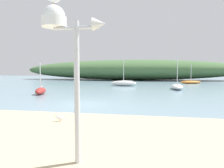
{
  "coord_description": "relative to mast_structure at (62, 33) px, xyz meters",
  "views": [
    {
      "loc": [
        4.15,
        -12.3,
        2.22
      ],
      "look_at": [
        0.79,
        6.02,
        0.91
      ],
      "focal_mm": 31.82,
      "sensor_mm": 36.0,
      "label": 1
    }
  ],
  "objects": [
    {
      "name": "ground_plane",
      "position": [
        -2.34,
        8.3,
        -3.01
      ],
      "size": [
        120.0,
        120.0,
        0.0
      ],
      "primitive_type": "plane",
      "color": "#7A99A8"
    },
    {
      "name": "distant_hill",
      "position": [
        -2.37,
        41.24,
        -0.74
      ],
      "size": [
        49.96,
        11.36,
        4.54
      ],
      "primitive_type": "ellipsoid",
      "color": "#476B3D",
      "rests_on": "ground"
    },
    {
      "name": "mast_structure",
      "position": [
        0.0,
        0.0,
        0.0
      ],
      "size": [
        1.39,
        0.52,
        3.4
      ],
      "color": "silver",
      "rests_on": "beach_sand"
    },
    {
      "name": "sailboat_outer_mooring",
      "position": [
        5.1,
        19.9,
        -2.69
      ],
      "size": [
        1.45,
        3.94,
        4.02
      ],
      "color": "white",
      "rests_on": "ground"
    },
    {
      "name": "sailboat_far_left",
      "position": [
        -1.6,
        23.55,
        -2.63
      ],
      "size": [
        3.69,
        1.57,
        3.64
      ],
      "color": "white",
      "rests_on": "ground"
    },
    {
      "name": "sailboat_near_shore",
      "position": [
        8.66,
        30.21,
        -2.74
      ],
      "size": [
        3.73,
        2.28,
        3.2
      ],
      "color": "orange",
      "rests_on": "ground"
    },
    {
      "name": "sailboat_far_right",
      "position": [
        -7.98,
        12.73,
        -2.69
      ],
      "size": [
        1.61,
        2.68,
        2.88
      ],
      "color": "#B72D28",
      "rests_on": "ground"
    },
    {
      "name": "seagull_by_mast",
      "position": [
        -1.62,
        3.24,
        -2.67
      ],
      "size": [
        0.36,
        0.22,
        0.25
      ],
      "color": "orange",
      "rests_on": "beach_sand"
    }
  ]
}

